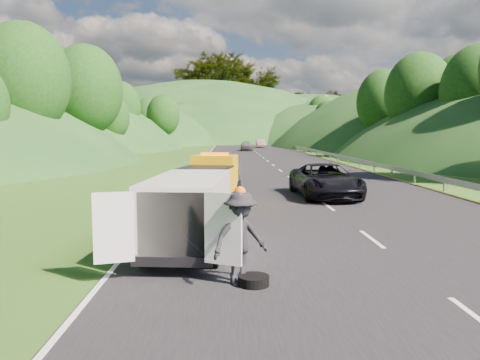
{
  "coord_description": "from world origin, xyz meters",
  "views": [
    {
      "loc": [
        -1.24,
        -15.41,
        3.19
      ],
      "look_at": [
        -0.77,
        2.58,
        1.3
      ],
      "focal_mm": 35.0,
      "sensor_mm": 36.0,
      "label": 1
    }
  ],
  "objects_px": {
    "child": "(216,236)",
    "worker": "(240,285)",
    "white_van": "(190,209)",
    "spare_tire": "(254,286)",
    "woman": "(191,217)",
    "suitcase": "(148,219)",
    "passing_suv": "(325,197)",
    "tow_truck": "(210,180)"
  },
  "relations": [
    {
      "from": "white_van",
      "to": "suitcase",
      "type": "bearing_deg",
      "value": 122.42
    },
    {
      "from": "white_van",
      "to": "woman",
      "type": "distance_m",
      "value": 5.0
    },
    {
      "from": "worker",
      "to": "spare_tire",
      "type": "relative_size",
      "value": 3.01
    },
    {
      "from": "suitcase",
      "to": "passing_suv",
      "type": "xyz_separation_m",
      "value": [
        7.35,
        6.79,
        -0.28
      ]
    },
    {
      "from": "suitcase",
      "to": "passing_suv",
      "type": "relative_size",
      "value": 0.1
    },
    {
      "from": "child",
      "to": "worker",
      "type": "relative_size",
      "value": 0.51
    },
    {
      "from": "worker",
      "to": "passing_suv",
      "type": "distance_m",
      "value": 13.56
    },
    {
      "from": "tow_truck",
      "to": "spare_tire",
      "type": "xyz_separation_m",
      "value": [
        1.3,
        -10.65,
        -1.09
      ]
    },
    {
      "from": "woman",
      "to": "suitcase",
      "type": "xyz_separation_m",
      "value": [
        -1.28,
        -1.72,
        0.28
      ]
    },
    {
      "from": "worker",
      "to": "white_van",
      "type": "bearing_deg",
      "value": 83.23
    },
    {
      "from": "white_van",
      "to": "woman",
      "type": "height_order",
      "value": "white_van"
    },
    {
      "from": "tow_truck",
      "to": "spare_tire",
      "type": "distance_m",
      "value": 10.79
    },
    {
      "from": "woman",
      "to": "child",
      "type": "xyz_separation_m",
      "value": [
        1.02,
        -3.22,
        0.0
      ]
    },
    {
      "from": "suitcase",
      "to": "spare_tire",
      "type": "relative_size",
      "value": 0.86
    },
    {
      "from": "tow_truck",
      "to": "spare_tire",
      "type": "height_order",
      "value": "tow_truck"
    },
    {
      "from": "white_van",
      "to": "woman",
      "type": "xyz_separation_m",
      "value": [
        -0.37,
        4.86,
        -1.13
      ]
    },
    {
      "from": "worker",
      "to": "passing_suv",
      "type": "bearing_deg",
      "value": 40.48
    },
    {
      "from": "white_van",
      "to": "passing_suv",
      "type": "distance_m",
      "value": 11.51
    },
    {
      "from": "tow_truck",
      "to": "child",
      "type": "height_order",
      "value": "tow_truck"
    },
    {
      "from": "woman",
      "to": "worker",
      "type": "distance_m",
      "value": 7.91
    },
    {
      "from": "white_van",
      "to": "worker",
      "type": "height_order",
      "value": "white_van"
    },
    {
      "from": "child",
      "to": "worker",
      "type": "xyz_separation_m",
      "value": [
        0.62,
        -4.52,
        0.0
      ]
    },
    {
      "from": "tow_truck",
      "to": "passing_suv",
      "type": "bearing_deg",
      "value": 33.08
    },
    {
      "from": "spare_tire",
      "to": "passing_suv",
      "type": "distance_m",
      "value": 13.54
    },
    {
      "from": "spare_tire",
      "to": "suitcase",
      "type": "bearing_deg",
      "value": 117.6
    },
    {
      "from": "tow_truck",
      "to": "white_van",
      "type": "relative_size",
      "value": 0.94
    },
    {
      "from": "white_van",
      "to": "worker",
      "type": "bearing_deg",
      "value": -61.66
    },
    {
      "from": "tow_truck",
      "to": "worker",
      "type": "bearing_deg",
      "value": -73.64
    },
    {
      "from": "passing_suv",
      "to": "white_van",
      "type": "bearing_deg",
      "value": -122.84
    },
    {
      "from": "tow_truck",
      "to": "child",
      "type": "xyz_separation_m",
      "value": [
        0.4,
        -6.06,
        -1.09
      ]
    },
    {
      "from": "tow_truck",
      "to": "child",
      "type": "distance_m",
      "value": 6.17
    },
    {
      "from": "suitcase",
      "to": "passing_suv",
      "type": "height_order",
      "value": "passing_suv"
    },
    {
      "from": "child",
      "to": "spare_tire",
      "type": "height_order",
      "value": "child"
    },
    {
      "from": "suitcase",
      "to": "passing_suv",
      "type": "bearing_deg",
      "value": 42.71
    },
    {
      "from": "suitcase",
      "to": "spare_tire",
      "type": "bearing_deg",
      "value": -62.4
    },
    {
      "from": "suitcase",
      "to": "child",
      "type": "bearing_deg",
      "value": -33.28
    },
    {
      "from": "spare_tire",
      "to": "white_van",
      "type": "bearing_deg",
      "value": 117.51
    },
    {
      "from": "white_van",
      "to": "child",
      "type": "height_order",
      "value": "white_van"
    },
    {
      "from": "white_van",
      "to": "passing_suv",
      "type": "xyz_separation_m",
      "value": [
        5.71,
        9.93,
        -1.13
      ]
    },
    {
      "from": "white_van",
      "to": "spare_tire",
      "type": "relative_size",
      "value": 8.93
    },
    {
      "from": "child",
      "to": "spare_tire",
      "type": "relative_size",
      "value": 1.52
    },
    {
      "from": "spare_tire",
      "to": "passing_suv",
      "type": "xyz_separation_m",
      "value": [
        4.17,
        12.89,
        0.0
      ]
    }
  ]
}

